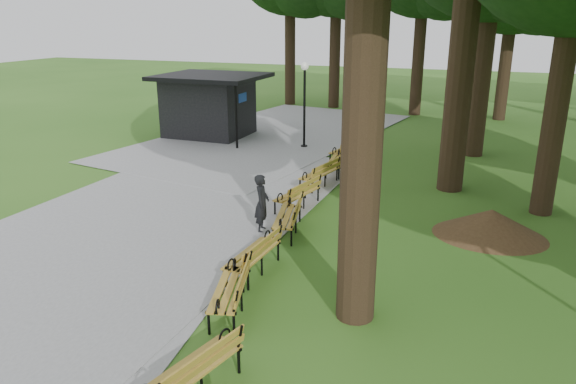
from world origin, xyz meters
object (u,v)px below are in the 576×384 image
(dirt_mound, at_px, (491,223))
(bench_6, at_px, (319,174))
(bench_5, at_px, (297,194))
(person, at_px, (262,203))
(lamp_post, at_px, (305,88))
(kiosk, at_px, (209,105))
(bench_2, at_px, (230,290))
(bench_8, at_px, (346,150))
(bench_4, at_px, (287,217))
(bench_7, at_px, (336,161))
(bench_1, at_px, (190,371))
(bench_3, at_px, (252,255))

(dirt_mound, bearing_deg, bench_6, 154.80)
(bench_5, relative_size, bench_6, 1.00)
(person, distance_m, lamp_post, 9.56)
(bench_5, xyz_separation_m, bench_6, (-0.03, 2.21, 0.00))
(kiosk, height_order, dirt_mound, kiosk)
(bench_2, xyz_separation_m, bench_8, (-0.71, 11.51, 0.00))
(bench_4, relative_size, bench_7, 1.00)
(bench_1, height_order, bench_3, same)
(bench_8, bearing_deg, bench_5, 14.66)
(kiosk, distance_m, bench_6, 9.15)
(bench_8, bearing_deg, bench_2, 17.94)
(bench_4, bearing_deg, dirt_mound, 95.83)
(bench_3, xyz_separation_m, bench_6, (-0.49, 6.44, 0.00))
(kiosk, xyz_separation_m, bench_5, (7.06, -7.98, -0.97))
(kiosk, distance_m, bench_1, 18.18)
(bench_4, xyz_separation_m, bench_7, (-0.28, 5.73, 0.00))
(bench_1, bearing_deg, dirt_mound, 167.84)
(kiosk, height_order, bench_1, kiosk)
(bench_2, height_order, bench_3, same)
(bench_8, bearing_deg, person, 12.57)
(bench_1, relative_size, bench_4, 1.00)
(bench_2, bearing_deg, bench_7, 167.92)
(lamp_post, bearing_deg, bench_1, -77.41)
(kiosk, bearing_deg, bench_4, -52.11)
(person, height_order, bench_2, person)
(bench_3, bearing_deg, bench_5, -169.67)
(bench_1, bearing_deg, bench_5, -156.83)
(bench_4, xyz_separation_m, bench_6, (-0.39, 4.03, 0.00))
(kiosk, bearing_deg, bench_8, -17.08)
(lamp_post, bearing_deg, dirt_mound, -45.21)
(bench_3, distance_m, bench_4, 2.41)
(bench_2, relative_size, bench_8, 1.00)
(bench_1, xyz_separation_m, bench_6, (-1.24, 10.38, 0.00))
(person, height_order, bench_7, person)
(bench_4, bearing_deg, bench_1, -4.29)
(bench_2, xyz_separation_m, bench_3, (-0.22, 1.56, 0.00))
(dirt_mound, distance_m, bench_4, 5.10)
(person, relative_size, bench_2, 0.80)
(kiosk, xyz_separation_m, lamp_post, (4.84, -0.73, 1.08))
(lamp_post, height_order, bench_7, lamp_post)
(lamp_post, distance_m, bench_8, 3.38)
(bench_3, distance_m, bench_5, 4.25)
(dirt_mound, height_order, bench_8, bench_8)
(kiosk, xyz_separation_m, bench_3, (7.53, -12.21, -0.97))
(lamp_post, height_order, bench_6, lamp_post)
(bench_3, height_order, bench_7, same)
(bench_4, distance_m, bench_8, 7.55)
(dirt_mound, distance_m, bench_7, 6.62)
(bench_7, bearing_deg, person, -9.46)
(kiosk, relative_size, bench_5, 2.37)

